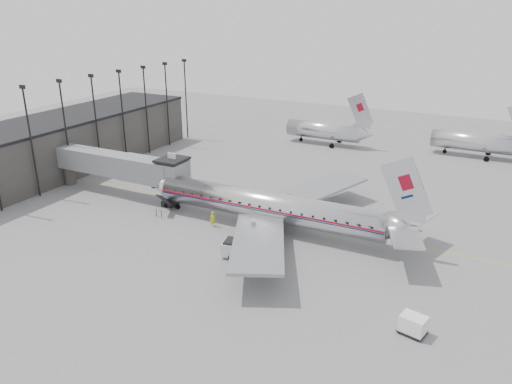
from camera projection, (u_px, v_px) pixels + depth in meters
ground at (217, 229)px, 59.16m from camera, size 160.00×160.00×0.00m
terminal at (69, 142)px, 80.61m from camera, size 12.00×46.00×8.00m
apron_line at (262, 215)px, 62.87m from camera, size 60.00×0.15×0.01m
jet_bridge at (125, 167)px, 67.86m from camera, size 21.00×6.20×7.10m
floodlight_masts at (110, 116)px, 78.78m from camera, size 0.90×42.25×15.25m
distant_aircraft_near at (325, 130)px, 93.90m from camera, size 16.39×3.20×10.26m
distant_aircraft_mid at (475, 141)px, 86.11m from camera, size 16.39×3.20×10.26m
airliner at (274, 207)px, 58.09m from camera, size 34.94×32.39×11.05m
service_van at (248, 247)px, 51.76m from camera, size 5.53×3.03×2.46m
baggage_cart_navy at (268, 227)px, 57.53m from camera, size 2.62×2.35×1.69m
baggage_cart_white at (413, 324)px, 40.02m from camera, size 2.37×2.00×1.63m
ramp_worker at (213, 219)px, 59.44m from camera, size 0.79×0.69×1.84m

